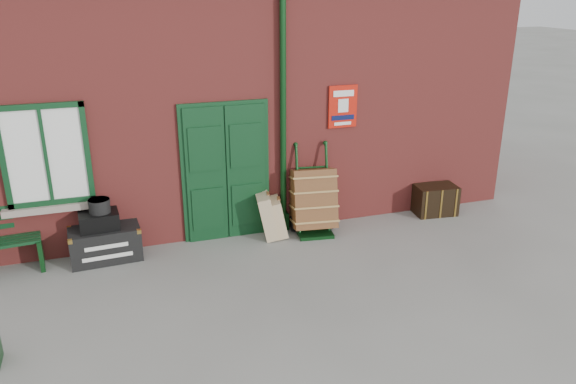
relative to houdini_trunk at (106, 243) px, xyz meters
name	(u,v)px	position (x,y,z in m)	size (l,w,h in m)	color
ground	(271,274)	(2.24, -1.25, -0.26)	(80.00, 80.00, 0.00)	gray
station_building	(216,86)	(2.24, 2.24, 1.91)	(10.30, 4.30, 4.36)	#9C3632
houdini_trunk	(106,243)	(0.00, 0.00, 0.00)	(1.03, 0.56, 0.51)	black
strongbox	(99,221)	(-0.05, 0.00, 0.38)	(0.56, 0.41, 0.26)	black
hatbox	(99,206)	(-0.02, 0.00, 0.62)	(0.31, 0.31, 0.21)	black
suitcase_back	(267,215)	(2.55, 0.00, 0.12)	(0.21, 0.52, 0.73)	tan
suitcase_front	(277,217)	(2.73, 0.00, 0.07)	(0.19, 0.47, 0.63)	tan
porter_trolley	(313,200)	(3.35, -0.03, 0.31)	(0.81, 0.86, 1.47)	black
dark_trunk	(435,200)	(5.74, 0.00, 0.01)	(0.74, 0.48, 0.53)	black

